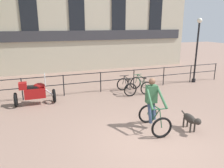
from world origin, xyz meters
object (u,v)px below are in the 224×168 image
object	(u,v)px
parked_bicycle_mid_left	(141,85)
dog	(191,119)
cyclist_with_bike	(153,107)
parked_motorcycle	(35,92)
parked_bicycle_near_lamp	(126,86)
street_lamp	(197,47)

from	to	relation	value
parked_bicycle_mid_left	dog	bearing A→B (deg)	79.59
cyclist_with_bike	parked_motorcycle	size ratio (longest dim) A/B	1.00
dog	parked_bicycle_near_lamp	bearing A→B (deg)	99.49
parked_motorcycle	parked_bicycle_mid_left	distance (m)	5.20
parked_bicycle_near_lamp	cyclist_with_bike	bearing A→B (deg)	81.52
parked_motorcycle	parked_bicycle_mid_left	xyz separation A→B (m)	(5.19, 0.12, -0.20)
cyclist_with_bike	parked_bicycle_mid_left	world-z (taller)	cyclist_with_bike
cyclist_with_bike	parked_motorcycle	world-z (taller)	cyclist_with_bike
cyclist_with_bike	dog	size ratio (longest dim) A/B	1.62
cyclist_with_bike	parked_motorcycle	bearing A→B (deg)	140.84
cyclist_with_bike	street_lamp	distance (m)	7.17
dog	cyclist_with_bike	bearing A→B (deg)	155.30
cyclist_with_bike	parked_bicycle_mid_left	bearing A→B (deg)	74.33
cyclist_with_bike	street_lamp	world-z (taller)	street_lamp
parked_motorcycle	parked_bicycle_near_lamp	size ratio (longest dim) A/B	1.50
parked_bicycle_near_lamp	parked_bicycle_mid_left	xyz separation A→B (m)	(0.81, 0.00, 0.00)
parked_motorcycle	street_lamp	bearing A→B (deg)	-85.26
cyclist_with_bike	parked_bicycle_near_lamp	bearing A→B (deg)	85.44
street_lamp	parked_bicycle_near_lamp	bearing A→B (deg)	-172.41
cyclist_with_bike	parked_bicycle_mid_left	xyz separation A→B (m)	(1.54, 3.83, -0.41)
cyclist_with_bike	street_lamp	size ratio (longest dim) A/B	0.46
street_lamp	parked_bicycle_mid_left	bearing A→B (deg)	-170.86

